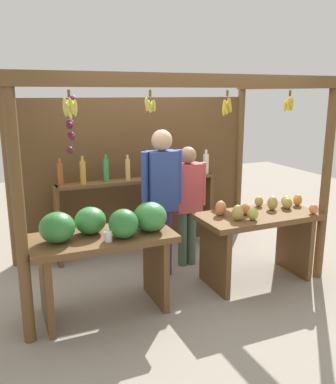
% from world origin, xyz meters
% --- Properties ---
extents(ground_plane, '(12.00, 12.00, 0.00)m').
position_xyz_m(ground_plane, '(0.00, 0.00, 0.00)').
color(ground_plane, gray).
rests_on(ground_plane, ground).
extents(market_stall, '(3.29, 1.83, 2.24)m').
position_xyz_m(market_stall, '(-0.01, 0.40, 1.30)').
color(market_stall, brown).
rests_on(market_stall, ground).
extents(fruit_counter_left, '(1.34, 0.64, 1.07)m').
position_xyz_m(fruit_counter_left, '(-0.85, -0.66, 0.74)').
color(fruit_counter_left, brown).
rests_on(fruit_counter_left, ground).
extents(fruit_counter_right, '(1.34, 0.64, 0.95)m').
position_xyz_m(fruit_counter_right, '(0.88, -0.64, 0.60)').
color(fruit_counter_right, brown).
rests_on(fruit_counter_right, ground).
extents(bottle_shelf_unit, '(2.11, 0.22, 1.35)m').
position_xyz_m(bottle_shelf_unit, '(-0.06, 0.64, 0.82)').
color(bottle_shelf_unit, brown).
rests_on(bottle_shelf_unit, ground).
extents(vendor_man, '(0.48, 0.23, 1.69)m').
position_xyz_m(vendor_man, '(-0.05, -0.12, 1.02)').
color(vendor_man, '#4A2E5A').
rests_on(vendor_man, ground).
extents(vendor_woman, '(0.48, 0.20, 1.46)m').
position_xyz_m(vendor_woman, '(0.35, 0.05, 0.86)').
color(vendor_woman, '#465E47').
rests_on(vendor_woman, ground).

